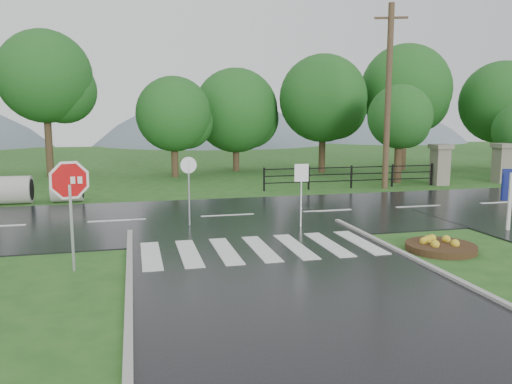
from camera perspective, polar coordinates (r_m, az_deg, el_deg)
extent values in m
plane|color=#26571D|center=(9.47, 8.39, -14.31)|extent=(120.00, 120.00, 0.00)
cube|color=black|center=(18.73, -3.26, -2.81)|extent=(90.00, 8.00, 0.04)
cube|color=silver|center=(13.55, -11.91, -7.10)|extent=(0.50, 2.80, 0.02)
cube|color=silver|center=(13.62, -7.67, -6.92)|extent=(0.50, 2.80, 0.02)
cube|color=silver|center=(13.75, -3.50, -6.70)|extent=(0.50, 2.80, 0.02)
cube|color=silver|center=(13.96, 0.57, -6.46)|extent=(0.50, 2.80, 0.02)
cube|color=silver|center=(14.23, 4.49, -6.19)|extent=(0.50, 2.80, 0.02)
cube|color=silver|center=(14.57, 8.24, -5.91)|extent=(0.50, 2.80, 0.02)
cube|color=silver|center=(14.97, 11.81, -5.62)|extent=(0.50, 2.80, 0.02)
cube|color=gray|center=(29.23, 20.27, 2.71)|extent=(0.80, 0.80, 2.00)
cube|color=#6B6659|center=(29.15, 20.38, 4.90)|extent=(1.00, 1.00, 0.24)
cube|color=gray|center=(31.64, 26.29, 2.76)|extent=(0.80, 0.80, 2.00)
cube|color=#6B6659|center=(31.57, 26.42, 4.78)|extent=(1.00, 1.00, 0.24)
cube|color=black|center=(26.71, 10.83, 1.30)|extent=(9.50, 0.05, 0.05)
cube|color=black|center=(26.67, 10.85, 2.04)|extent=(9.50, 0.05, 0.05)
cube|color=black|center=(26.63, 10.88, 2.79)|extent=(9.50, 0.05, 0.05)
cube|color=black|center=(25.08, 0.93, 1.45)|extent=(0.08, 0.08, 1.20)
cube|color=black|center=(28.99, 19.41, 1.92)|extent=(0.08, 0.08, 1.20)
cube|color=black|center=(32.00, 26.93, 2.05)|extent=(0.08, 0.08, 1.20)
sphere|color=slate|center=(76.85, -4.90, -7.41)|extent=(48.00, 48.00, 48.00)
sphere|color=slate|center=(84.64, 14.16, -3.15)|extent=(36.00, 36.00, 36.00)
cylinder|color=#9E9B93|center=(23.79, -25.80, 0.22)|extent=(1.30, 1.20, 1.20)
cylinder|color=#9E9B93|center=(23.44, -20.78, 0.41)|extent=(1.30, 1.20, 1.20)
cube|color=#939399|center=(12.69, -20.29, -3.91)|extent=(0.06, 0.06, 2.10)
cylinder|color=white|center=(12.52, -20.55, 1.27)|extent=(1.21, 0.40, 1.26)
cylinder|color=red|center=(12.51, -20.55, 1.27)|extent=(1.05, 0.36, 1.10)
cube|color=silver|center=(18.06, 27.01, -1.06)|extent=(0.12, 0.12, 1.91)
cylinder|color=#332111|center=(14.84, 20.35, -5.95)|extent=(1.91, 1.91, 0.19)
cube|color=#939399|center=(16.66, 5.16, -0.71)|extent=(0.04, 0.04, 2.02)
cube|color=white|center=(16.52, 5.22, 2.20)|extent=(0.48, 0.04, 0.59)
cylinder|color=#939399|center=(16.91, -7.67, -0.29)|extent=(0.07, 0.07, 2.21)
cylinder|color=white|center=(16.77, -7.72, 3.07)|extent=(0.55, 0.11, 0.55)
cylinder|color=#473523|center=(26.84, 14.86, 10.35)|extent=(0.31, 0.31, 9.35)
cube|color=brown|center=(27.28, 15.19, 18.67)|extent=(1.60, 0.65, 0.10)
cylinder|color=#3D2B1C|center=(29.55, 15.95, 4.05)|extent=(0.41, 0.41, 3.11)
sphere|color=#184F1B|center=(29.47, 16.12, 8.28)|extent=(3.60, 3.60, 3.60)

